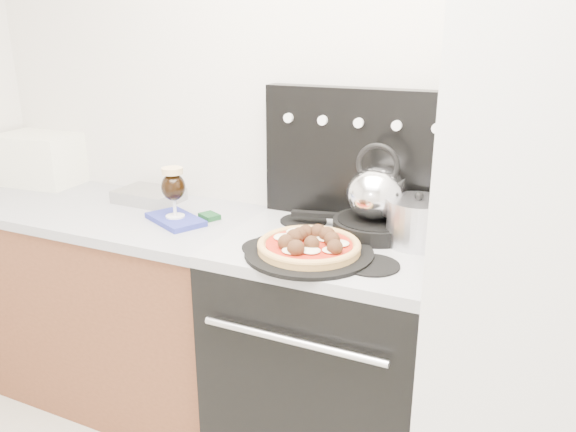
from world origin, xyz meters
The scene contains 16 objects.
room_shell centered at (0.00, 0.29, 1.25)m, with size 3.52×3.01×2.52m.
base_cabinet centered at (-1.02, 1.20, 0.43)m, with size 1.45×0.60×0.86m, color brown.
countertop centered at (-1.02, 1.20, 0.88)m, with size 1.48×0.63×0.04m, color #A4A4AE.
stove_body centered at (0.08, 1.18, 0.44)m, with size 0.76×0.65×0.88m, color black.
cooktop centered at (0.08, 1.18, 0.90)m, with size 0.76×0.65×0.04m, color #ADADB2.
backguard centered at (0.08, 1.45, 1.17)m, with size 0.76×0.08×0.50m, color black.
fridge centered at (0.78, 1.15, 0.95)m, with size 0.64×0.68×1.90m, color silver.
toaster_oven centered at (-1.52, 1.39, 1.02)m, with size 0.39×0.29×0.24m, color white.
foil_sheet centered at (-0.85, 1.34, 0.93)m, with size 0.27×0.20×0.05m, color silver.
oven_mitt centered at (-0.58, 1.16, 0.91)m, with size 0.25×0.14×0.02m, color #293093.
beer_glass centered at (-0.58, 1.16, 1.02)m, with size 0.09×0.09×0.20m, color black, non-canonical shape.
pizza_pan centered at (0.05, 1.03, 0.93)m, with size 0.42×0.42×0.01m, color black.
pizza centered at (0.05, 1.03, 0.96)m, with size 0.34×0.34×0.05m, color #D7BA54, non-canonical shape.
skillet centered at (0.18, 1.31, 0.95)m, with size 0.30×0.30×0.05m, color black.
tea_kettle centered at (0.18, 1.31, 1.09)m, with size 0.21×0.21×0.23m, color white, non-canonical shape.
stock_pot centered at (0.34, 1.27, 0.99)m, with size 0.21×0.21×0.15m, color silver.
Camera 1 is at (0.70, -0.55, 1.62)m, focal length 35.00 mm.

